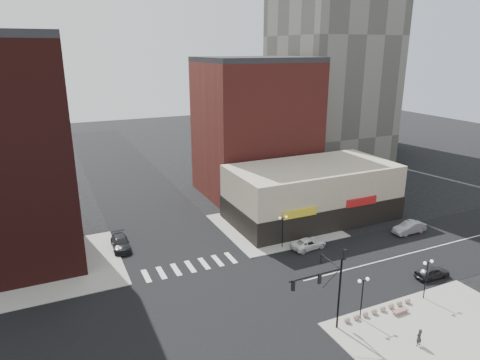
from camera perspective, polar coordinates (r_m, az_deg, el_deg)
ground at (r=43.97m, az=-2.99°, el=-16.08°), size 240.00×240.00×0.00m
road_ew at (r=43.96m, az=-2.99°, el=-16.07°), size 200.00×14.00×0.02m
road_ns at (r=43.96m, az=-2.99°, el=-16.07°), size 14.00×200.00×0.02m
sidewalk_nw at (r=54.35m, az=-23.69°, el=-10.65°), size 15.00×15.00×0.12m
sidewalk_ne at (r=61.11m, az=4.58°, el=-6.06°), size 15.00×15.00×0.12m
sidewalk_se at (r=43.06m, az=26.53°, el=-18.81°), size 18.00×14.00×0.12m
building_ne_midrise at (r=72.72m, az=2.08°, el=6.77°), size 18.00×15.00×22.00m
building_ne_row at (r=63.59m, az=9.54°, el=-2.18°), size 24.20×12.20×8.00m
traffic_signal at (r=38.61m, az=11.74°, el=-12.92°), size 5.59×3.09×7.77m
street_lamp_se_a at (r=41.45m, az=16.06°, el=-13.69°), size 1.22×0.32×4.16m
street_lamp_se_b at (r=46.62m, az=23.70°, el=-10.90°), size 1.22×0.32×4.16m
street_lamp_ne at (r=53.52m, az=5.73°, el=-5.80°), size 1.22×0.32×4.16m
bollard_row at (r=44.25m, az=17.97°, el=-16.14°), size 7.92×0.57×0.57m
white_suv at (r=54.90m, az=9.12°, el=-8.34°), size 4.93×2.71×1.31m
dark_sedan_east at (r=52.21m, az=24.25°, el=-11.13°), size 4.08×1.87×1.36m
silver_sedan at (r=62.75m, az=21.65°, el=-5.92°), size 4.85×1.78×1.59m
dark_sedan_north at (r=56.16m, az=-15.64°, el=-8.08°), size 2.27×5.24×1.50m
pedestrian at (r=40.99m, az=22.76°, el=-18.78°), size 0.60×0.41×1.58m
stone_bench at (r=44.80m, az=20.58°, el=-16.10°), size 1.65×0.53×0.38m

